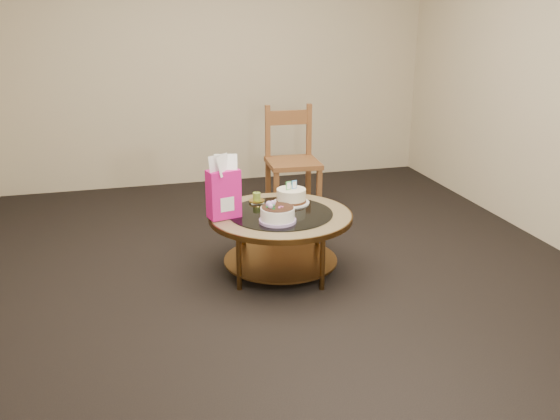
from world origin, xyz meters
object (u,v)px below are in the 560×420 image
object	(u,v)px
cream_cake	(291,196)
gift_bag	(223,187)
coffee_table	(281,223)
dining_chair	(292,161)
decorated_cake	(277,215)

from	to	relation	value
cream_cake	gift_bag	size ratio (longest dim) A/B	0.62
coffee_table	cream_cake	bearing A→B (deg)	54.90
coffee_table	cream_cake	size ratio (longest dim) A/B	3.79
cream_cake	coffee_table	bearing A→B (deg)	-142.52
gift_bag	dining_chair	world-z (taller)	dining_chair
coffee_table	cream_cake	distance (m)	0.27
cream_cake	dining_chair	bearing A→B (deg)	56.10
coffee_table	dining_chair	size ratio (longest dim) A/B	1.04
decorated_cake	gift_bag	xyz separation A→B (m)	(-0.33, 0.19, 0.17)
gift_bag	dining_chair	distance (m)	1.51
dining_chair	gift_bag	bearing A→B (deg)	-121.21
decorated_cake	cream_cake	distance (m)	0.42
decorated_cake	gift_bag	size ratio (longest dim) A/B	0.58
cream_cake	dining_chair	world-z (taller)	dining_chair
coffee_table	decorated_cake	distance (m)	0.23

